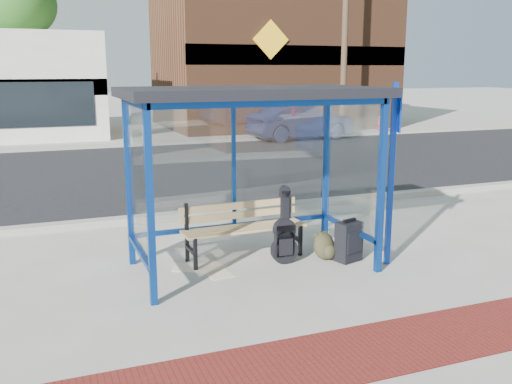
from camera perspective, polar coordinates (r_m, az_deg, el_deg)
name	(u,v)px	position (r m, az deg, el deg)	size (l,w,h in m)	color
ground	(253,267)	(7.84, -0.35, -7.55)	(120.00, 120.00, 0.00)	#B2ADA0
brick_paver_strip	(350,354)	(5.68, 9.41, -15.70)	(60.00, 1.00, 0.01)	maroon
curb_near	(196,214)	(10.46, -6.03, -2.19)	(60.00, 0.25, 0.12)	gray
street_asphalt	(145,171)	(15.35, -11.08, 2.05)	(60.00, 10.00, 0.00)	black
curb_far	(117,145)	(20.33, -13.69, 4.55)	(60.00, 0.25, 0.12)	gray
far_sidewalk	(110,141)	(22.20, -14.36, 4.99)	(60.00, 4.00, 0.01)	#B2ADA0
bus_shelter	(250,114)	(7.46, -0.57, 7.76)	(3.30, 1.80, 2.42)	navy
storefront_brown	(271,57)	(27.52, 1.51, 13.36)	(10.00, 7.08, 6.40)	#59331E
tree_mid	(16,5)	(29.03, -22.92, 16.84)	(3.60, 3.60, 7.03)	#4C3826
tree_right	(322,16)	(32.73, 6.66, 17.05)	(3.60, 3.60, 7.03)	#4C3826
utility_pole_east	(345,31)	(23.43, 8.88, 15.64)	(1.60, 0.24, 8.00)	#4C3826
bench	(243,225)	(8.11, -1.32, -3.33)	(1.79, 0.50, 0.84)	black
guitar_bag	(284,237)	(7.89, 2.87, -4.52)	(0.38, 0.13, 1.04)	black
suitcase	(349,242)	(8.10, 9.27, -4.92)	(0.40, 0.32, 0.62)	black
backpack	(325,247)	(8.14, 6.91, -5.46)	(0.38, 0.36, 0.40)	#2B2A18
sign_post	(392,165)	(7.86, 13.46, 2.69)	(0.15, 0.30, 2.48)	#0D2F98
newspaper_a	(189,268)	(7.87, -6.68, -7.52)	(0.43, 0.34, 0.01)	white
newspaper_b	(219,274)	(7.61, -3.75, -8.17)	(0.40, 0.32, 0.01)	white
newspaper_c	(208,267)	(7.88, -4.83, -7.45)	(0.42, 0.33, 0.01)	white
parked_car	(301,122)	(21.94, 4.54, 7.01)	(1.43, 4.09, 1.35)	#1B244C
fire_hydrant	(380,124)	(24.68, 12.29, 6.69)	(0.31, 0.21, 0.72)	#AC0C19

